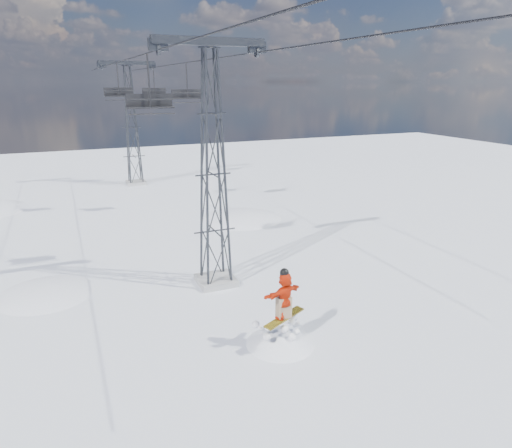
{
  "coord_description": "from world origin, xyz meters",
  "views": [
    {
      "loc": [
        -5.5,
        -11.95,
        9.6
      ],
      "look_at": [
        1.64,
        4.88,
        3.89
      ],
      "focal_mm": 32.0,
      "sensor_mm": 36.0,
      "label": 1
    }
  ],
  "objects_px": {
    "lift_tower_far": "(132,128)",
    "lift_chair_near": "(150,102)",
    "lift_tower_near": "(213,175)",
    "snowboarder_jump": "(280,379)"
  },
  "relations": [
    {
      "from": "lift_tower_near",
      "to": "lift_chair_near",
      "type": "xyz_separation_m",
      "value": [
        -2.2,
        2.64,
        3.19
      ]
    },
    {
      "from": "lift_tower_far",
      "to": "snowboarder_jump",
      "type": "distance_m",
      "value": 32.01
    },
    {
      "from": "lift_tower_far",
      "to": "lift_chair_near",
      "type": "bearing_deg",
      "value": -95.62
    },
    {
      "from": "lift_chair_near",
      "to": "lift_tower_near",
      "type": "bearing_deg",
      "value": -50.23
    },
    {
      "from": "snowboarder_jump",
      "to": "lift_tower_far",
      "type": "bearing_deg",
      "value": 90.98
    },
    {
      "from": "snowboarder_jump",
      "to": "lift_chair_near",
      "type": "distance_m",
      "value": 13.83
    },
    {
      "from": "lift_tower_near",
      "to": "snowboarder_jump",
      "type": "relative_size",
      "value": 1.59
    },
    {
      "from": "lift_tower_far",
      "to": "snowboarder_jump",
      "type": "height_order",
      "value": "lift_tower_far"
    },
    {
      "from": "lift_tower_near",
      "to": "lift_chair_near",
      "type": "relative_size",
      "value": 4.18
    },
    {
      "from": "lift_tower_far",
      "to": "snowboarder_jump",
      "type": "xyz_separation_m",
      "value": [
        0.54,
        -31.21,
        -7.08
      ]
    }
  ]
}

